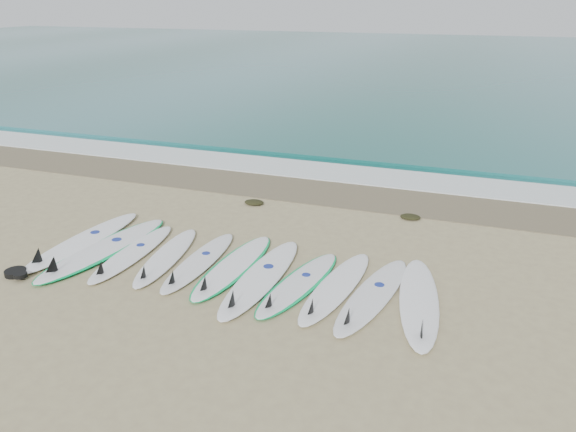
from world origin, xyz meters
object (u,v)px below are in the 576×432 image
(surfboard_5, at_px, (233,266))
(leash_coil, at_px, (17,273))
(surfboard_10, at_px, (419,302))
(surfboard_0, at_px, (81,241))

(surfboard_5, relative_size, leash_coil, 5.44)
(leash_coil, bearing_deg, surfboard_10, 11.43)
(surfboard_0, xyz_separation_m, leash_coil, (-0.16, -1.29, -0.01))
(surfboard_5, bearing_deg, surfboard_0, -176.99)
(surfboard_10, distance_m, leash_coil, 6.03)
(leash_coil, bearing_deg, surfboard_5, 23.85)
(surfboard_5, xyz_separation_m, leash_coil, (-3.01, -1.33, 0.00))
(surfboard_5, height_order, leash_coil, surfboard_5)
(surfboard_0, height_order, surfboard_10, surfboard_0)
(surfboard_0, xyz_separation_m, surfboard_10, (5.75, -0.10, -0.00))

